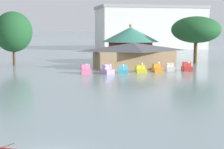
{
  "coord_description": "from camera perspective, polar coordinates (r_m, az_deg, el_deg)",
  "views": [
    {
      "loc": [
        -0.62,
        -19.32,
        7.2
      ],
      "look_at": [
        8.26,
        19.9,
        2.02
      ],
      "focal_mm": 56.88,
      "sensor_mm": 36.0,
      "label": 1
    }
  ],
  "objects": [
    {
      "name": "background_building_block",
      "position": [
        131.2,
        6.11,
        7.51
      ],
      "size": [
        38.29,
        18.66,
        15.34
      ],
      "color": "silver",
      "rests_on": "ground"
    },
    {
      "name": "pedal_boat_orange",
      "position": [
        60.65,
        7.21,
        0.97
      ],
      "size": [
        1.61,
        2.88,
        1.81
      ],
      "rotation": [
        0.0,
        0.0,
        -1.68
      ],
      "color": "orange",
      "rests_on": "ground"
    },
    {
      "name": "pedal_boat_red",
      "position": [
        62.82,
        11.95,
        1.14
      ],
      "size": [
        1.99,
        2.78,
        1.73
      ],
      "rotation": [
        0.0,
        0.0,
        -1.77
      ],
      "color": "red",
      "rests_on": "ground"
    },
    {
      "name": "pedal_boat_cyan",
      "position": [
        58.4,
        1.82,
        0.75
      ],
      "size": [
        2.29,
        3.01,
        1.53
      ],
      "rotation": [
        0.0,
        0.0,
        -1.86
      ],
      "color": "#4CB7CC",
      "rests_on": "ground"
    },
    {
      "name": "shoreline_tree_mid",
      "position": [
        72.58,
        -15.59,
        6.62
      ],
      "size": [
        7.43,
        7.43,
        10.6
      ],
      "color": "brown",
      "rests_on": "ground"
    },
    {
      "name": "shoreline_tree_right",
      "position": [
        76.6,
        13.36,
        7.01
      ],
      "size": [
        10.31,
        10.31,
        9.82
      ],
      "color": "brown",
      "rests_on": "ground"
    },
    {
      "name": "boathouse",
      "position": [
        66.7,
        3.44,
        3.23
      ],
      "size": [
        15.22,
        8.99,
        4.66
      ],
      "color": "#9E7F5B",
      "rests_on": "ground"
    },
    {
      "name": "green_roof_pavilion",
      "position": [
        76.31,
        2.99,
        5.14
      ],
      "size": [
        12.18,
        12.18,
        8.3
      ],
      "color": "#993328",
      "rests_on": "ground"
    },
    {
      "name": "pedal_boat_white",
      "position": [
        62.78,
        9.37,
        1.12
      ],
      "size": [
        2.01,
        2.71,
        1.48
      ],
      "rotation": [
        0.0,
        0.0,
        -1.83
      ],
      "color": "white",
      "rests_on": "ground"
    },
    {
      "name": "pedal_boat_pink",
      "position": [
        57.76,
        -4.22,
        0.74
      ],
      "size": [
        1.8,
        2.66,
        1.74
      ],
      "rotation": [
        0.0,
        0.0,
        -1.65
      ],
      "color": "pink",
      "rests_on": "ground"
    },
    {
      "name": "pedal_boat_lavender",
      "position": [
        57.37,
        -0.77,
        0.72
      ],
      "size": [
        2.02,
        2.58,
        1.68
      ],
      "rotation": [
        0.0,
        0.0,
        -1.29
      ],
      "color": "#B299D8",
      "rests_on": "ground"
    },
    {
      "name": "pedal_boat_yellow",
      "position": [
        59.64,
        4.64,
        0.83
      ],
      "size": [
        2.11,
        3.1,
        1.69
      ],
      "rotation": [
        0.0,
        0.0,
        -1.72
      ],
      "color": "yellow",
      "rests_on": "ground"
    }
  ]
}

